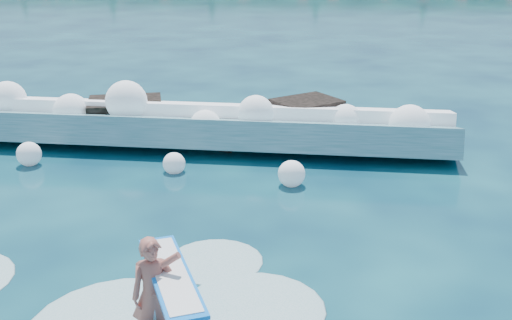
% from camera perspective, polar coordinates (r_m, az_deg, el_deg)
% --- Properties ---
extents(ground, '(200.00, 200.00, 0.00)m').
position_cam_1_polar(ground, '(13.29, -7.59, -7.49)').
color(ground, '#071F38').
rests_on(ground, ground).
extents(breaking_wave, '(16.77, 2.67, 1.45)m').
position_cam_1_polar(breaking_wave, '(19.44, -7.83, 2.96)').
color(breaking_wave, teal).
rests_on(breaking_wave, ground).
extents(rock_cluster, '(8.24, 3.24, 1.32)m').
position_cam_1_polar(rock_cluster, '(20.10, -4.38, 3.40)').
color(rock_cluster, black).
rests_on(rock_cluster, ground).
extents(surfer_with_board, '(1.68, 3.03, 1.93)m').
position_cam_1_polar(surfer_with_board, '(10.39, -8.75, -11.37)').
color(surfer_with_board, '#A85A4E').
rests_on(surfer_with_board, ground).
extents(wave_spray, '(15.49, 4.43, 1.90)m').
position_cam_1_polar(wave_spray, '(19.22, -9.00, 3.96)').
color(wave_spray, white).
rests_on(wave_spray, ground).
extents(surf_foam, '(9.00, 5.57, 0.16)m').
position_cam_1_polar(surf_foam, '(11.16, -11.37, -13.48)').
color(surf_foam, silver).
rests_on(surf_foam, ground).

